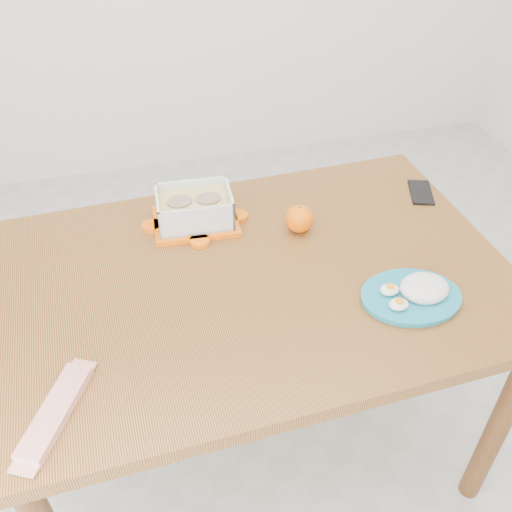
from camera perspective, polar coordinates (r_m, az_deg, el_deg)
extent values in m
plane|color=#B7B7B2|center=(2.13, 4.78, -13.84)|extent=(3.50, 3.50, 0.00)
cube|color=olive|center=(1.47, 0.00, -2.39)|extent=(1.33, 0.91, 0.04)
cylinder|color=brown|center=(1.77, 23.13, -15.28)|extent=(0.06, 0.06, 0.71)
cylinder|color=brown|center=(1.98, -19.92, -6.65)|extent=(0.06, 0.06, 0.71)
cylinder|color=brown|center=(2.16, 12.11, -0.19)|extent=(0.06, 0.06, 0.71)
cube|color=#FF6607|center=(1.62, -6.04, 3.50)|extent=(0.24, 0.19, 0.01)
cube|color=silver|center=(1.60, -6.16, 4.93)|extent=(0.21, 0.16, 0.09)
cube|color=tan|center=(1.60, -6.14, 4.69)|extent=(0.20, 0.15, 0.06)
cylinder|color=#907F5E|center=(1.59, -7.63, 5.11)|extent=(0.07, 0.07, 0.03)
cylinder|color=#907F5E|center=(1.59, -4.76, 5.46)|extent=(0.07, 0.07, 0.03)
sphere|color=#F15404|center=(1.57, 4.34, 3.72)|extent=(0.08, 0.08, 0.08)
cylinder|color=teal|center=(1.43, 15.21, -3.99)|extent=(0.26, 0.26, 0.01)
ellipsoid|color=silver|center=(1.42, 16.57, -2.76)|extent=(0.13, 0.11, 0.05)
ellipsoid|color=white|center=(1.41, 13.23, -3.30)|extent=(0.05, 0.04, 0.02)
ellipsoid|color=white|center=(1.38, 14.09, -4.71)|extent=(0.05, 0.04, 0.02)
cube|color=red|center=(1.23, -19.43, -14.47)|extent=(0.15, 0.22, 0.02)
cube|color=black|center=(1.81, 16.17, 6.13)|extent=(0.10, 0.14, 0.01)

